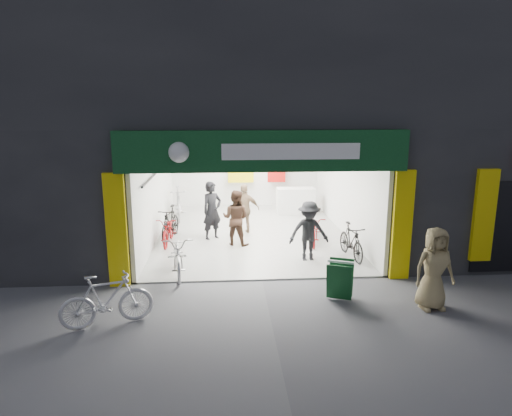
{
  "coord_description": "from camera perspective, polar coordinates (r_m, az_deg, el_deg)",
  "views": [
    {
      "loc": [
        -0.85,
        -10.0,
        4.05
      ],
      "look_at": [
        -0.04,
        1.5,
        1.41
      ],
      "focal_mm": 32.0,
      "sensor_mm": 36.0,
      "label": 1
    }
  ],
  "objects": [
    {
      "name": "customer_a",
      "position": [
        13.79,
        -5.51,
        -0.39
      ],
      "size": [
        0.78,
        0.73,
        1.8
      ],
      "primitive_type": "imported",
      "rotation": [
        0.0,
        0.0,
        0.62
      ],
      "color": "black",
      "rests_on": "ground"
    },
    {
      "name": "bike_left_midfront",
      "position": [
        14.03,
        -10.67,
        -1.91
      ],
      "size": [
        0.78,
        1.79,
        1.04
      ],
      "primitive_type": "imported",
      "rotation": [
        0.0,
        0.0,
        -0.17
      ],
      "color": "black",
      "rests_on": "ground"
    },
    {
      "name": "pedestrian_near",
      "position": [
        9.83,
        21.38,
        -7.06
      ],
      "size": [
        0.87,
        0.61,
        1.69
      ],
      "primitive_type": "imported",
      "rotation": [
        0.0,
        0.0,
        0.09
      ],
      "color": "#918054",
      "rests_on": "ground"
    },
    {
      "name": "parked_bike",
      "position": [
        9.03,
        -18.15,
        -10.86
      ],
      "size": [
        1.76,
        0.99,
        1.02
      ],
      "primitive_type": "imported",
      "rotation": [
        0.0,
        0.0,
        1.89
      ],
      "color": "silver",
      "rests_on": "ground"
    },
    {
      "name": "sandwich_board",
      "position": [
        9.9,
        10.46,
        -8.68
      ],
      "size": [
        0.68,
        0.69,
        0.81
      ],
      "rotation": [
        0.0,
        0.0,
        -0.37
      ],
      "color": "#10411C",
      "rests_on": "ground"
    },
    {
      "name": "customer_c",
      "position": [
        11.93,
        6.62,
        -2.97
      ],
      "size": [
        1.08,
        0.66,
        1.61
      ],
      "primitive_type": "imported",
      "rotation": [
        0.0,
        0.0,
        0.06
      ],
      "color": "black",
      "rests_on": "ground"
    },
    {
      "name": "bike_right_back",
      "position": [
        14.0,
        7.0,
        -1.67
      ],
      "size": [
        0.69,
        1.88,
        1.11
      ],
      "primitive_type": "imported",
      "rotation": [
        0.0,
        0.0,
        -0.09
      ],
      "color": "#BBBBC0",
      "rests_on": "ground"
    },
    {
      "name": "bike_left_back",
      "position": [
        16.49,
        -9.7,
        0.56
      ],
      "size": [
        0.79,
        1.99,
        1.17
      ],
      "primitive_type": "imported",
      "rotation": [
        0.0,
        0.0,
        0.13
      ],
      "color": "#A3A3A7",
      "rests_on": "ground"
    },
    {
      "name": "bike_left_midback",
      "position": [
        13.65,
        -10.85,
        -2.76
      ],
      "size": [
        0.63,
        1.64,
        0.85
      ],
      "primitive_type": "imported",
      "rotation": [
        0.0,
        0.0,
        -0.04
      ],
      "color": "maroon",
      "rests_on": "ground"
    },
    {
      "name": "bike_right_front",
      "position": [
        12.43,
        11.81,
        -4.11
      ],
      "size": [
        0.62,
        1.63,
        0.95
      ],
      "primitive_type": "imported",
      "rotation": [
        0.0,
        0.0,
        0.11
      ],
      "color": "black",
      "rests_on": "ground"
    },
    {
      "name": "customer_b",
      "position": [
        13.2,
        -2.56,
        -1.27
      ],
      "size": [
        0.97,
        0.87,
        1.65
      ],
      "primitive_type": "imported",
      "rotation": [
        0.0,
        0.0,
        2.78
      ],
      "color": "#372319",
      "rests_on": "ground"
    },
    {
      "name": "bike_left_front",
      "position": [
        11.23,
        -9.72,
        -5.66
      ],
      "size": [
        0.94,
        2.03,
        1.03
      ],
      "primitive_type": "imported",
      "rotation": [
        0.0,
        0.0,
        0.13
      ],
      "color": "#AFAFB4",
      "rests_on": "ground"
    },
    {
      "name": "customer_d",
      "position": [
        14.4,
        -1.43,
        -0.18
      ],
      "size": [
        0.96,
        0.45,
        1.59
      ],
      "primitive_type": "imported",
      "rotation": [
        0.0,
        0.0,
        3.21
      ],
      "color": "#7B6248",
      "rests_on": "ground"
    },
    {
      "name": "ground",
      "position": [
        10.82,
        0.77,
        -9.09
      ],
      "size": [
        60.0,
        60.0,
        0.0
      ],
      "primitive_type": "plane",
      "color": "#56565B",
      "rests_on": "ground"
    },
    {
      "name": "bike_right_mid",
      "position": [
        13.57,
        7.37,
        -2.65
      ],
      "size": [
        0.9,
        1.76,
        0.88
      ],
      "primitive_type": "imported",
      "rotation": [
        0.0,
        0.0,
        -0.2
      ],
      "color": "maroon",
      "rests_on": "ground"
    },
    {
      "name": "building",
      "position": [
        15.09,
        2.73,
        13.87
      ],
      "size": [
        17.0,
        10.27,
        8.0
      ],
      "color": "#232326",
      "rests_on": "ground"
    }
  ]
}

